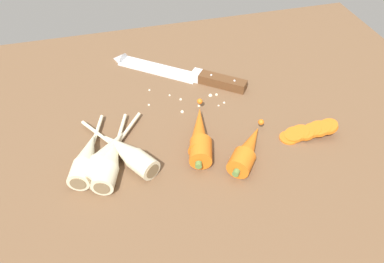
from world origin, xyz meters
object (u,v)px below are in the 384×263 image
(whole_carrot_second, at_px, (247,150))
(parsnip_back, at_px, (127,153))
(whole_carrot, at_px, (199,136))
(parsnip_front, at_px, (110,160))
(parsnip_mid_right, at_px, (106,156))
(parsnip_mid_left, at_px, (87,158))
(carrot_slice_stack, at_px, (309,131))
(chefs_knife, at_px, (174,71))

(whole_carrot_second, bearing_deg, parsnip_back, 166.74)
(whole_carrot, relative_size, parsnip_back, 1.00)
(parsnip_front, height_order, parsnip_mid_right, same)
(parsnip_mid_left, relative_size, parsnip_back, 0.99)
(parsnip_mid_left, xyz_separation_m, carrot_slice_stack, (0.43, -0.03, -0.01))
(parsnip_front, relative_size, carrot_slice_stack, 1.71)
(whole_carrot_second, relative_size, parsnip_mid_left, 0.69)
(parsnip_mid_right, bearing_deg, whole_carrot_second, -11.84)
(parsnip_front, bearing_deg, carrot_slice_stack, -2.21)
(whole_carrot, bearing_deg, parsnip_front, -173.54)
(parsnip_front, distance_m, parsnip_mid_right, 0.02)
(chefs_knife, distance_m, parsnip_back, 0.29)
(whole_carrot_second, bearing_deg, parsnip_mid_right, 168.16)
(whole_carrot_second, relative_size, parsnip_mid_right, 0.72)
(chefs_knife, distance_m, whole_carrot, 0.25)
(whole_carrot, height_order, parsnip_mid_left, whole_carrot)
(parsnip_front, xyz_separation_m, parsnip_back, (0.03, 0.01, -0.00))
(whole_carrot_second, xyz_separation_m, parsnip_back, (-0.22, 0.05, -0.00))
(parsnip_front, relative_size, parsnip_mid_left, 1.06)
(parsnip_mid_right, distance_m, parsnip_back, 0.04)
(chefs_knife, xyz_separation_m, parsnip_front, (-0.18, -0.26, 0.01))
(chefs_knife, distance_m, parsnip_front, 0.32)
(parsnip_front, xyz_separation_m, parsnip_mid_right, (-0.01, 0.01, -0.00))
(chefs_knife, height_order, parsnip_back, parsnip_back)
(chefs_knife, xyz_separation_m, whole_carrot, (-0.01, -0.25, 0.01))
(parsnip_mid_right, distance_m, carrot_slice_stack, 0.39)
(parsnip_mid_right, bearing_deg, chefs_knife, 53.57)
(whole_carrot, bearing_deg, carrot_slice_stack, -9.11)
(whole_carrot, xyz_separation_m, parsnip_front, (-0.17, -0.02, -0.00))
(parsnip_back, bearing_deg, parsnip_mid_right, 176.14)
(chefs_knife, bearing_deg, parsnip_mid_right, -126.43)
(whole_carrot, bearing_deg, parsnip_back, -176.43)
(chefs_knife, relative_size, whole_carrot, 1.57)
(whole_carrot, bearing_deg, chefs_knife, 88.47)
(parsnip_mid_left, bearing_deg, parsnip_back, -4.48)
(parsnip_mid_left, height_order, parsnip_mid_right, same)
(chefs_knife, bearing_deg, parsnip_back, -119.93)
(parsnip_mid_right, bearing_deg, carrot_slice_stack, -4.12)
(whole_carrot_second, relative_size, carrot_slice_stack, 1.11)
(whole_carrot, distance_m, parsnip_mid_left, 0.21)
(whole_carrot, xyz_separation_m, whole_carrot_second, (0.08, -0.06, 0.00))
(parsnip_back, bearing_deg, carrot_slice_stack, -4.15)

